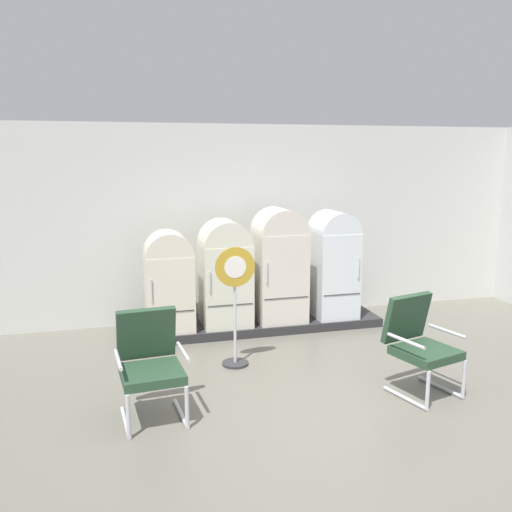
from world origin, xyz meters
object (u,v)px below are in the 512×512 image
refrigerator_1 (225,270)px  armchair_right (419,340)px  refrigerator_3 (334,261)px  sign_stand (235,307)px  armchair_left (150,360)px  refrigerator_0 (169,279)px  refrigerator_2 (279,262)px

refrigerator_1 → armchair_right: (1.59, -2.45, -0.34)m
refrigerator_3 → refrigerator_1: bearing=-179.8°
refrigerator_1 → sign_stand: (-0.14, -1.24, -0.18)m
refrigerator_1 → refrigerator_3: 1.64m
refrigerator_3 → sign_stand: bearing=-145.0°
refrigerator_3 → armchair_left: bearing=-141.4°
refrigerator_1 → armchair_right: bearing=-57.0°
refrigerator_1 → armchair_right: 2.94m
refrigerator_0 → armchair_right: bearing=-45.3°
armchair_left → armchair_right: size_ratio=1.00×
refrigerator_1 → armchair_right: size_ratio=1.44×
armchair_right → sign_stand: sign_stand is taller
refrigerator_0 → sign_stand: refrigerator_0 is taller
refrigerator_1 → refrigerator_2: 0.81m
armchair_left → armchair_right: bearing=-3.6°
armchair_left → armchair_right: 2.81m
refrigerator_0 → refrigerator_2: refrigerator_2 is taller
refrigerator_2 → refrigerator_3: (0.84, -0.01, -0.03)m
refrigerator_3 → armchair_right: refrigerator_3 is taller
refrigerator_0 → refrigerator_1: size_ratio=0.92×
refrigerator_1 → armchair_left: 2.60m
refrigerator_3 → armchair_right: size_ratio=1.51×
refrigerator_0 → armchair_right: 3.40m
refrigerator_1 → refrigerator_2: (0.80, 0.01, 0.08)m
refrigerator_2 → armchair_right: 2.62m
refrigerator_0 → sign_stand: bearing=-61.4°
refrigerator_1 → refrigerator_3: size_ratio=0.95×
sign_stand → refrigerator_0: bearing=118.6°
sign_stand → refrigerator_1: bearing=83.7°
refrigerator_0 → refrigerator_3: (2.44, 0.04, 0.12)m
armchair_right → refrigerator_0: bearing=134.7°
refrigerator_1 → armchair_left: bearing=-118.1°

